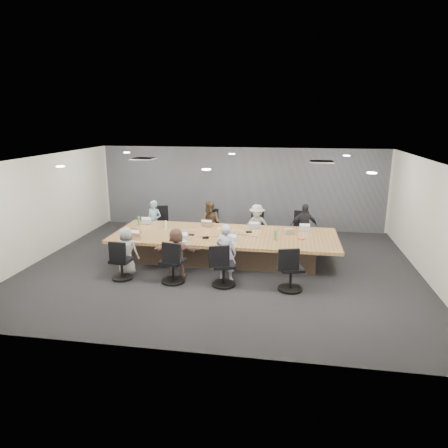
% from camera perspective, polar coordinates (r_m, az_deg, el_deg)
% --- Properties ---
extents(floor, '(10.00, 8.00, 0.00)m').
position_cam_1_polar(floor, '(10.54, -0.35, -6.08)').
color(floor, black).
rests_on(floor, ground).
extents(ceiling, '(10.00, 8.00, 0.00)m').
position_cam_1_polar(ceiling, '(9.89, -0.38, 9.25)').
color(ceiling, white).
rests_on(ceiling, wall_back).
extents(wall_back, '(10.00, 0.00, 2.80)m').
position_cam_1_polar(wall_back, '(14.00, 2.40, 5.14)').
color(wall_back, beige).
rests_on(wall_back, ground).
extents(wall_front, '(10.00, 0.00, 2.80)m').
position_cam_1_polar(wall_front, '(6.40, -6.45, -7.02)').
color(wall_front, beige).
rests_on(wall_front, ground).
extents(wall_left, '(0.00, 8.00, 2.80)m').
position_cam_1_polar(wall_left, '(12.00, -24.63, 2.13)').
color(wall_left, beige).
rests_on(wall_left, ground).
extents(wall_right, '(0.00, 8.00, 2.80)m').
position_cam_1_polar(wall_right, '(10.53, 27.54, 0.15)').
color(wall_right, beige).
rests_on(wall_right, ground).
extents(curtain, '(9.80, 0.04, 2.80)m').
position_cam_1_polar(curtain, '(13.93, 2.36, 5.08)').
color(curtain, slate).
rests_on(curtain, ground).
extents(conference_table, '(6.00, 2.20, 0.74)m').
position_cam_1_polar(conference_table, '(10.87, 0.09, -3.17)').
color(conference_table, '#4B3A2E').
rests_on(conference_table, ground).
extents(chair_0, '(0.67, 0.67, 0.85)m').
position_cam_1_polar(chair_0, '(13.03, -9.38, -0.19)').
color(chair_0, black).
rests_on(chair_0, ground).
extents(chair_1, '(0.71, 0.71, 0.82)m').
position_cam_1_polar(chair_1, '(12.58, -1.55, -0.61)').
color(chair_1, black).
rests_on(chair_1, ground).
extents(chair_2, '(0.56, 0.56, 0.75)m').
position_cam_1_polar(chair_2, '(12.41, 4.82, -1.05)').
color(chair_2, black).
rests_on(chair_2, ground).
extents(chair_3, '(0.71, 0.71, 0.84)m').
position_cam_1_polar(chair_3, '(12.37, 11.23, -1.10)').
color(chair_3, black).
rests_on(chair_3, ground).
extents(chair_4, '(0.58, 0.58, 0.79)m').
position_cam_1_polar(chair_4, '(9.94, -14.43, -5.46)').
color(chair_4, black).
rests_on(chair_4, ground).
extents(chair_5, '(0.71, 0.71, 0.87)m').
position_cam_1_polar(chair_5, '(9.50, -7.34, -5.80)').
color(chair_5, black).
rests_on(chair_5, ground).
extents(chair_6, '(0.72, 0.72, 0.86)m').
position_cam_1_polar(chair_6, '(9.24, -0.06, -6.33)').
color(chair_6, black).
rests_on(chair_6, ground).
extents(chair_7, '(0.73, 0.73, 0.88)m').
position_cam_1_polar(chair_7, '(9.13, 9.52, -6.74)').
color(chair_7, black).
rests_on(chair_7, ground).
extents(person_0, '(0.52, 0.38, 1.30)m').
position_cam_1_polar(person_0, '(12.65, -9.93, 0.39)').
color(person_0, '#87ABCA').
rests_on(person_0, ground).
extents(laptop_0, '(0.29, 0.20, 0.02)m').
position_cam_1_polar(laptop_0, '(12.13, -10.79, 0.19)').
color(laptop_0, '#B2B2B7').
rests_on(laptop_0, conference_table).
extents(person_1, '(0.74, 0.62, 1.34)m').
position_cam_1_polar(person_1, '(12.18, -1.87, 0.14)').
color(person_1, '#493827').
rests_on(person_1, ground).
extents(laptop_1, '(0.34, 0.25, 0.02)m').
position_cam_1_polar(laptop_1, '(11.64, -2.39, -0.17)').
color(laptop_1, '#8C6647').
rests_on(laptop_1, conference_table).
extents(person_2, '(0.90, 0.61, 1.29)m').
position_cam_1_polar(person_2, '(12.00, 4.71, -0.25)').
color(person_2, '#9A9F9A').
rests_on(person_2, ground).
extents(laptop_2, '(0.32, 0.24, 0.02)m').
position_cam_1_polar(laptop_2, '(11.45, 4.49, -0.47)').
color(laptop_2, '#B2B2B7').
rests_on(laptop_2, conference_table).
extents(person_3, '(0.82, 0.39, 1.37)m').
position_cam_1_polar(person_3, '(11.97, 11.34, -0.36)').
color(person_3, black).
rests_on(person_3, ground).
extents(laptop_3, '(0.29, 0.21, 0.02)m').
position_cam_1_polar(laptop_3, '(11.42, 11.44, -0.76)').
color(laptop_3, '#B2B2B7').
rests_on(laptop_3, conference_table).
extents(person_4, '(0.60, 0.41, 1.19)m').
position_cam_1_polar(person_4, '(10.18, -13.73, -3.74)').
color(person_4, '#969696').
rests_on(person_4, ground).
extents(laptop_4, '(0.32, 0.25, 0.02)m').
position_cam_1_polar(laptop_4, '(10.62, -12.64, -2.03)').
color(laptop_4, '#8C6647').
rests_on(laptop_4, conference_table).
extents(person_5, '(1.19, 0.52, 1.24)m').
position_cam_1_polar(person_5, '(9.76, -6.79, -4.07)').
color(person_5, brown).
rests_on(person_5, ground).
extents(laptop_5, '(0.34, 0.27, 0.02)m').
position_cam_1_polar(laptop_5, '(10.22, -5.97, -2.40)').
color(laptop_5, '#B2B2B7').
rests_on(laptop_5, conference_table).
extents(person_6, '(0.57, 0.44, 1.39)m').
position_cam_1_polar(person_6, '(9.48, 0.29, -4.07)').
color(person_6, '#A8A8C7').
rests_on(person_6, ground).
extents(laptop_6, '(0.33, 0.25, 0.02)m').
position_cam_1_polar(laptop_6, '(9.98, 0.79, -2.76)').
color(laptop_6, '#B2B2B7').
rests_on(laptop_6, conference_table).
extents(bottle_green_left, '(0.09, 0.09, 0.25)m').
position_cam_1_polar(bottle_green_left, '(11.96, -12.10, 0.50)').
color(bottle_green_left, '#3F8941').
rests_on(bottle_green_left, conference_table).
extents(bottle_green_right, '(0.08, 0.08, 0.27)m').
position_cam_1_polar(bottle_green_right, '(10.30, 7.35, -1.58)').
color(bottle_green_right, '#3F8941').
rests_on(bottle_green_right, conference_table).
extents(bottle_clear, '(0.09, 0.09, 0.25)m').
position_cam_1_polar(bottle_clear, '(11.32, -8.34, -0.17)').
color(bottle_clear, silver).
rests_on(bottle_clear, conference_table).
extents(cup_white_far, '(0.08, 0.08, 0.09)m').
position_cam_1_polar(cup_white_far, '(11.07, -0.78, -0.76)').
color(cup_white_far, white).
rests_on(cup_white_far, conference_table).
extents(cup_white_near, '(0.10, 0.10, 0.11)m').
position_cam_1_polar(cup_white_near, '(10.92, 9.98, -1.16)').
color(cup_white_near, white).
rests_on(cup_white_near, conference_table).
extents(mug_brown, '(0.12, 0.12, 0.12)m').
position_cam_1_polar(mug_brown, '(11.10, -13.90, -1.09)').
color(mug_brown, brown).
rests_on(mug_brown, conference_table).
extents(mic_left, '(0.15, 0.11, 0.03)m').
position_cam_1_polar(mic_left, '(10.70, -4.69, -1.54)').
color(mic_left, black).
rests_on(mic_left, conference_table).
extents(mic_right, '(0.19, 0.15, 0.03)m').
position_cam_1_polar(mic_right, '(10.96, 3.60, -1.11)').
color(mic_right, black).
rests_on(mic_right, conference_table).
extents(stapler, '(0.17, 0.10, 0.06)m').
position_cam_1_polar(stapler, '(10.37, -2.64, -1.95)').
color(stapler, black).
rests_on(stapler, conference_table).
extents(canvas_bag, '(0.33, 0.29, 0.15)m').
position_cam_1_polar(canvas_bag, '(10.89, 9.29, -1.06)').
color(canvas_bag, gray).
rests_on(canvas_bag, conference_table).
extents(snack_packet, '(0.21, 0.18, 0.04)m').
position_cam_1_polar(snack_packet, '(10.49, 11.01, -2.08)').
color(snack_packet, '#DC5F36').
rests_on(snack_packet, conference_table).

